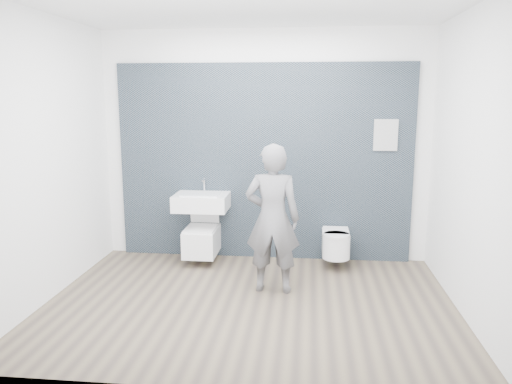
# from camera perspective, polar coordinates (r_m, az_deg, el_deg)

# --- Properties ---
(ground) EXTENTS (4.00, 4.00, 0.00)m
(ground) POSITION_cam_1_polar(r_m,az_deg,el_deg) (5.04, -0.75, -12.54)
(ground) COLOR brown
(ground) RESTS_ON ground
(room_shell) EXTENTS (4.00, 4.00, 4.00)m
(room_shell) POSITION_cam_1_polar(r_m,az_deg,el_deg) (4.63, -0.80, 7.61)
(room_shell) COLOR white
(room_shell) RESTS_ON ground
(tile_wall) EXTENTS (3.60, 0.06, 2.40)m
(tile_wall) POSITION_cam_1_polar(r_m,az_deg,el_deg) (6.41, 0.84, -7.35)
(tile_wall) COLOR black
(tile_wall) RESTS_ON ground
(washbasin) EXTENTS (0.64, 0.48, 0.48)m
(washbasin) POSITION_cam_1_polar(r_m,az_deg,el_deg) (6.06, -6.25, -1.08)
(washbasin) COLOR white
(washbasin) RESTS_ON ground
(toilet_square) EXTENTS (0.38, 0.55, 0.73)m
(toilet_square) POSITION_cam_1_polar(r_m,az_deg,el_deg) (6.15, -6.21, -5.37)
(toilet_square) COLOR white
(toilet_square) RESTS_ON ground
(toilet_rounded) EXTENTS (0.32, 0.55, 0.30)m
(toilet_rounded) POSITION_cam_1_polar(r_m,az_deg,el_deg) (6.02, 9.11, -5.83)
(toilet_rounded) COLOR white
(toilet_rounded) RESTS_ON ground
(info_placard) EXTENTS (0.28, 0.03, 0.37)m
(info_placard) POSITION_cam_1_polar(r_m,az_deg,el_deg) (6.40, 13.94, -7.69)
(info_placard) COLOR white
(info_placard) RESTS_ON ground
(visitor) EXTENTS (0.58, 0.39, 1.55)m
(visitor) POSITION_cam_1_polar(r_m,az_deg,el_deg) (5.11, 1.90, -3.07)
(visitor) COLOR slate
(visitor) RESTS_ON ground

